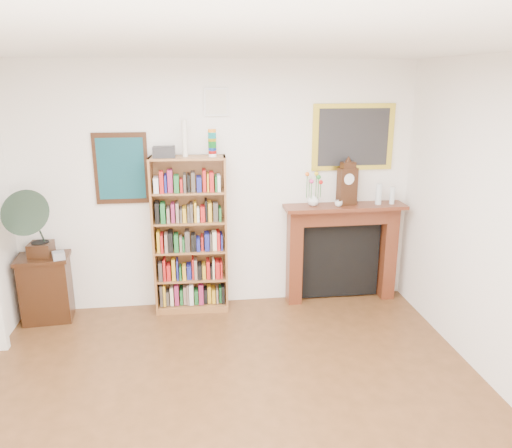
{
  "coord_description": "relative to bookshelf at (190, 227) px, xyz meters",
  "views": [
    {
      "loc": [
        -0.29,
        -3.05,
        2.6
      ],
      "look_at": [
        0.32,
        1.6,
        1.22
      ],
      "focal_mm": 35.0,
      "sensor_mm": 36.0,
      "label": 1
    }
  ],
  "objects": [
    {
      "name": "room",
      "position": [
        0.33,
        -2.33,
        0.4
      ],
      "size": [
        4.51,
        5.01,
        2.81
      ],
      "color": "#4E3017",
      "rests_on": "ground"
    },
    {
      "name": "teal_poster",
      "position": [
        -0.72,
        0.15,
        0.65
      ],
      "size": [
        0.58,
        0.04,
        0.78
      ],
      "color": "black",
      "rests_on": "back_wall"
    },
    {
      "name": "small_picture",
      "position": [
        0.33,
        0.15,
        1.35
      ],
      "size": [
        0.26,
        0.04,
        0.3
      ],
      "color": "white",
      "rests_on": "back_wall"
    },
    {
      "name": "gilt_painting",
      "position": [
        1.88,
        0.15,
        0.95
      ],
      "size": [
        0.95,
        0.04,
        0.75
      ],
      "color": "gold",
      "rests_on": "back_wall"
    },
    {
      "name": "bookshelf",
      "position": [
        0.0,
        0.0,
        0.0
      ],
      "size": [
        0.83,
        0.32,
        2.06
      ],
      "rotation": [
        0.0,
        0.0,
        -0.04
      ],
      "color": "brown",
      "rests_on": "floor"
    },
    {
      "name": "side_cabinet",
      "position": [
        -1.6,
        -0.05,
        -0.63
      ],
      "size": [
        0.58,
        0.44,
        0.75
      ],
      "primitive_type": "cube",
      "rotation": [
        0.0,
        0.0,
        0.08
      ],
      "color": "black",
      "rests_on": "floor"
    },
    {
      "name": "fireplace",
      "position": [
        1.78,
        0.06,
        -0.29
      ],
      "size": [
        1.41,
        0.34,
        1.19
      ],
      "rotation": [
        0.0,
        0.0,
        0.01
      ],
      "color": "#4F2412",
      "rests_on": "floor"
    },
    {
      "name": "gramophone",
      "position": [
        -1.61,
        -0.15,
        0.19
      ],
      "size": [
        0.49,
        0.61,
        0.78
      ],
      "rotation": [
        0.0,
        0.0,
        -0.03
      ],
      "color": "black",
      "rests_on": "side_cabinet"
    },
    {
      "name": "cd_stack",
      "position": [
        -1.39,
        -0.16,
        -0.21
      ],
      "size": [
        0.15,
        0.15,
        0.08
      ],
      "primitive_type": "cube",
      "rotation": [
        0.0,
        0.0,
        0.34
      ],
      "color": "#B0B0BC",
      "rests_on": "side_cabinet"
    },
    {
      "name": "mantel_clock",
      "position": [
        1.8,
        0.02,
        0.43
      ],
      "size": [
        0.23,
        0.16,
        0.5
      ],
      "rotation": [
        0.0,
        0.0,
        0.22
      ],
      "color": "black",
      "rests_on": "fireplace"
    },
    {
      "name": "flower_vase",
      "position": [
        1.41,
        0.03,
        0.27
      ],
      "size": [
        0.18,
        0.18,
        0.14
      ],
      "primitive_type": "imported",
      "rotation": [
        0.0,
        0.0,
        0.34
      ],
      "color": "silver",
      "rests_on": "fireplace"
    },
    {
      "name": "teacup",
      "position": [
        1.68,
        -0.05,
        0.23
      ],
      "size": [
        0.11,
        0.11,
        0.07
      ],
      "primitive_type": "imported",
      "rotation": [
        0.0,
        0.0,
        -0.27
      ],
      "color": "silver",
      "rests_on": "fireplace"
    },
    {
      "name": "bottle_left",
      "position": [
        2.17,
        -0.0,
        0.31
      ],
      "size": [
        0.07,
        0.07,
        0.24
      ],
      "primitive_type": "cylinder",
      "color": "silver",
      "rests_on": "fireplace"
    },
    {
      "name": "bottle_right",
      "position": [
        2.34,
        -0.01,
        0.29
      ],
      "size": [
        0.06,
        0.06,
        0.2
      ],
      "primitive_type": "cylinder",
      "color": "silver",
      "rests_on": "fireplace"
    }
  ]
}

